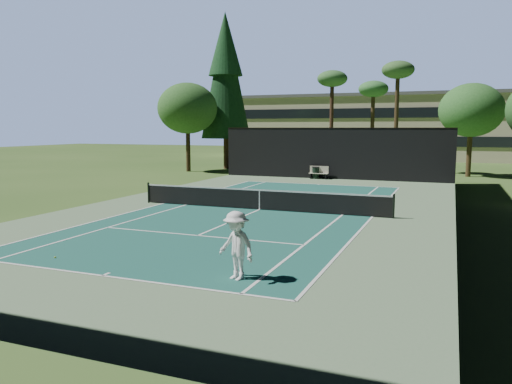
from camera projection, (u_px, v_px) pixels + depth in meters
ground at (259, 210)px, 24.55m from camera, size 160.00×160.00×0.00m
apron_slab at (259, 210)px, 24.55m from camera, size 18.00×32.00×0.01m
court_surface at (259, 210)px, 24.55m from camera, size 10.97×23.77×0.01m
court_lines at (259, 210)px, 24.54m from camera, size 11.07×23.87×0.01m
tennis_net at (259, 199)px, 24.48m from camera, size 12.90×0.10×1.10m
fence at (260, 169)px, 24.35m from camera, size 18.04×32.05×4.03m
player at (236, 246)px, 13.18m from camera, size 1.37×1.09×1.85m
tennis_ball_a at (55, 257)px, 15.44m from camera, size 0.06×0.06×0.06m
tennis_ball_b at (204, 198)px, 28.32m from camera, size 0.07×0.07×0.07m
tennis_ball_c at (249, 204)px, 26.28m from camera, size 0.08×0.08×0.08m
tennis_ball_d at (235, 192)px, 31.19m from camera, size 0.07×0.07×0.07m
park_bench at (319, 172)px, 39.29m from camera, size 1.50×0.45×1.02m
trash_bin at (316, 173)px, 39.42m from camera, size 0.56×0.56×0.95m
pine_tree at (226, 70)px, 47.98m from camera, size 4.80×4.80×15.00m
palm_a at (332, 83)px, 46.37m from camera, size 2.80×2.80×9.32m
palm_b at (373, 92)px, 47.05m from camera, size 2.80×2.80×8.42m
palm_c at (398, 74)px, 43.22m from camera, size 2.80×2.80×9.77m
decid_tree_a at (471, 110)px, 40.52m from camera, size 5.12×5.12×7.62m
decid_tree_c at (187, 108)px, 45.51m from camera, size 5.44×5.44×8.09m
campus_building at (383, 126)px, 66.44m from camera, size 40.50×12.50×8.30m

